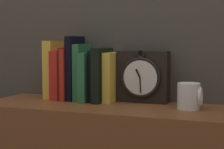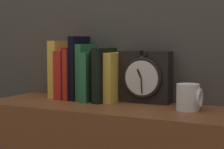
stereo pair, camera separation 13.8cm
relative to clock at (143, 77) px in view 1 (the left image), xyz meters
The scene contains 12 objects.
clock is the anchor object (origin of this frame).
book_slot0_yellow 0.39m from the clock, behind, with size 0.04×0.12×0.24m.
book_slot1_red 0.35m from the clock, behind, with size 0.04×0.13×0.20m.
book_slot2_maroon 0.32m from the clock, behind, with size 0.01×0.13×0.21m.
book_slot3_red 0.30m from the clock, behind, with size 0.02×0.14×0.21m.
book_slot4_black 0.28m from the clock, behind, with size 0.03×0.13×0.26m.
book_slot5_green 0.25m from the clock, behind, with size 0.03×0.13×0.23m.
book_slot6_green 0.22m from the clock, behind, with size 0.03×0.15×0.19m.
book_slot7_black 0.19m from the clock, behind, with size 0.02×0.13×0.20m.
book_slot8_black 0.16m from the clock, 165.35° to the right, with size 0.03×0.16×0.21m.
book_slot9_yellow 0.12m from the clock, 166.67° to the right, with size 0.03×0.13×0.19m.
mug 0.22m from the clock, 24.11° to the right, with size 0.09×0.08×0.09m.
Camera 1 is at (0.48, -1.29, 1.07)m, focal length 60.00 mm.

